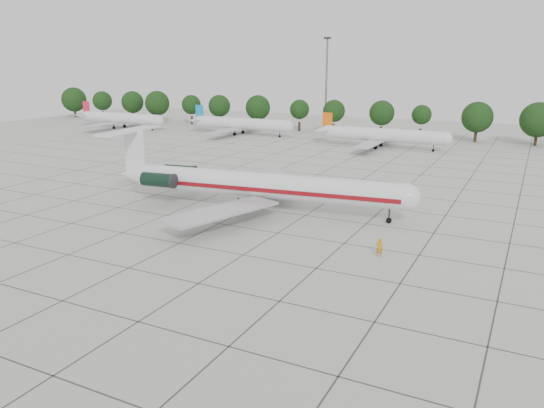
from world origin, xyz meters
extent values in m
plane|color=beige|center=(0.00, 0.00, 0.00)|extent=(260.00, 260.00, 0.00)
cube|color=#383838|center=(0.00, 15.00, 0.01)|extent=(170.00, 170.00, 0.02)
cylinder|color=silver|center=(-5.31, 7.55, 3.45)|extent=(35.66, 7.63, 3.26)
sphere|color=silver|center=(12.32, 9.75, 3.45)|extent=(3.26, 3.26, 3.26)
cone|color=silver|center=(-25.39, 5.05, 3.45)|extent=(5.30, 3.84, 3.26)
cube|color=maroon|center=(-5.51, 9.19, 3.21)|extent=(34.28, 4.33, 0.54)
cube|color=maroon|center=(-5.11, 5.92, 3.21)|extent=(34.28, 4.33, 0.54)
cube|color=#B7BABC|center=(-8.86, 16.06, 2.12)|extent=(11.71, 14.95, 0.30)
cube|color=#B7BABC|center=(-6.66, -1.57, 2.12)|extent=(8.87, 15.48, 0.30)
cube|color=black|center=(-19.78, 7.99, 3.75)|extent=(2.31, 1.54, 0.25)
cylinder|color=black|center=(-19.87, 8.67, 3.75)|extent=(4.93, 2.45, 1.88)
cube|color=black|center=(-19.24, 3.58, 3.75)|extent=(2.31, 1.54, 0.25)
cylinder|color=black|center=(-19.15, 2.89, 3.75)|extent=(4.93, 2.45, 1.88)
cube|color=silver|center=(-24.90, 5.11, 6.91)|extent=(3.17, 0.67, 5.92)
cube|color=silver|center=(-25.58, 5.03, 9.67)|extent=(4.40, 12.12, 0.22)
cylinder|color=black|center=(10.36, 9.51, 0.94)|extent=(0.22, 0.22, 1.88)
cylinder|color=black|center=(10.36, 9.51, 0.35)|extent=(0.72, 0.36, 0.69)
cylinder|color=black|center=(-8.57, 9.73, 1.28)|extent=(0.26, 0.26, 1.78)
cylinder|color=black|center=(-8.57, 9.73, 0.49)|extent=(1.05, 0.71, 0.99)
cylinder|color=black|center=(-7.93, 4.64, 1.28)|extent=(0.26, 0.26, 1.78)
cylinder|color=black|center=(-7.93, 4.64, 0.49)|extent=(1.05, 0.71, 0.99)
imported|color=#BC840B|center=(12.42, -2.15, 0.97)|extent=(0.83, 0.70, 1.94)
cylinder|color=silver|center=(-83.73, 66.88, 3.00)|extent=(27.20, 3.00, 3.00)
cube|color=#B7BABC|center=(-84.73, 66.88, 1.80)|extent=(3.50, 27.20, 0.25)
cube|color=red|center=(-97.17, 66.88, 5.60)|extent=(2.40, 0.25, 3.60)
cylinder|color=black|center=(-84.73, 69.08, 0.40)|extent=(0.80, 0.45, 0.80)
cylinder|color=black|center=(-84.73, 64.68, 0.40)|extent=(0.80, 0.45, 0.80)
cylinder|color=silver|center=(-45.44, 70.71, 3.00)|extent=(27.20, 3.00, 3.00)
cube|color=#B7BABC|center=(-46.44, 70.71, 1.80)|extent=(3.50, 27.20, 0.25)
cube|color=#0D85B3|center=(-58.88, 70.71, 5.60)|extent=(2.40, 0.25, 3.60)
cylinder|color=black|center=(-46.44, 72.91, 0.40)|extent=(0.80, 0.45, 0.80)
cylinder|color=black|center=(-46.44, 68.51, 0.40)|extent=(0.80, 0.45, 0.80)
cylinder|color=silver|center=(-5.88, 65.60, 3.00)|extent=(27.20, 3.00, 3.00)
cube|color=#B7BABC|center=(-6.88, 65.60, 1.80)|extent=(3.50, 27.20, 0.25)
cube|color=#F65E0E|center=(-19.32, 65.60, 5.60)|extent=(2.40, 0.25, 3.60)
cylinder|color=black|center=(-6.88, 67.80, 0.40)|extent=(0.80, 0.45, 0.80)
cylinder|color=black|center=(-6.88, 63.40, 0.40)|extent=(0.80, 0.45, 0.80)
cylinder|color=#332114|center=(-121.40, 85.00, 1.25)|extent=(0.70, 0.70, 2.50)
sphere|color=black|center=(-121.40, 85.00, 6.00)|extent=(8.44, 8.44, 8.44)
cylinder|color=#332114|center=(-108.21, 85.00, 1.25)|extent=(0.70, 0.70, 2.50)
sphere|color=black|center=(-108.21, 85.00, 6.00)|extent=(6.44, 6.44, 6.44)
cylinder|color=#332114|center=(-95.02, 85.00, 1.25)|extent=(0.70, 0.70, 2.50)
sphere|color=black|center=(-95.02, 85.00, 6.00)|extent=(7.14, 7.14, 7.14)
cylinder|color=#332114|center=(-84.83, 85.00, 1.25)|extent=(0.70, 0.70, 2.50)
sphere|color=black|center=(-84.83, 85.00, 6.00)|extent=(7.79, 7.79, 7.79)
cylinder|color=#332114|center=(-71.64, 85.00, 1.25)|extent=(0.70, 0.70, 2.50)
sphere|color=black|center=(-71.64, 85.00, 6.00)|extent=(5.94, 5.94, 5.94)
cylinder|color=#332114|center=(-61.45, 85.00, 1.25)|extent=(0.70, 0.70, 2.50)
sphere|color=black|center=(-61.45, 85.00, 6.00)|extent=(6.57, 6.57, 6.57)
cylinder|color=#332114|center=(-48.26, 85.00, 1.25)|extent=(0.70, 0.70, 2.50)
sphere|color=black|center=(-48.26, 85.00, 6.00)|extent=(7.15, 7.15, 7.15)
cylinder|color=#332114|center=(-35.07, 85.00, 1.25)|extent=(0.70, 0.70, 2.50)
sphere|color=black|center=(-35.07, 85.00, 6.00)|extent=(5.43, 5.43, 5.43)
cylinder|color=#332114|center=(-24.88, 85.00, 1.25)|extent=(0.70, 0.70, 2.50)
sphere|color=black|center=(-24.88, 85.00, 6.00)|extent=(5.99, 5.99, 5.99)
cylinder|color=#332114|center=(-11.69, 85.00, 1.25)|extent=(0.70, 0.70, 2.50)
sphere|color=black|center=(-11.69, 85.00, 6.00)|extent=(6.50, 6.50, 6.50)
cylinder|color=#332114|center=(-1.50, 85.00, 1.25)|extent=(0.70, 0.70, 2.50)
sphere|color=black|center=(-1.50, 85.00, 6.00)|extent=(4.93, 4.93, 4.93)
cylinder|color=#332114|center=(11.69, 85.00, 1.25)|extent=(0.70, 0.70, 2.50)
sphere|color=black|center=(11.69, 85.00, 6.00)|extent=(7.40, 7.40, 7.40)
cylinder|color=#332114|center=(24.88, 85.00, 1.25)|extent=(0.70, 0.70, 2.50)
sphere|color=black|center=(24.88, 85.00, 6.00)|extent=(8.08, 8.08, 8.08)
cylinder|color=slate|center=(-30.00, 92.00, 12.50)|extent=(0.56, 0.56, 25.00)
cube|color=black|center=(-30.00, 92.00, 25.20)|extent=(1.60, 1.60, 0.50)
camera|label=1|loc=(25.44, -51.88, 19.09)|focal=35.00mm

